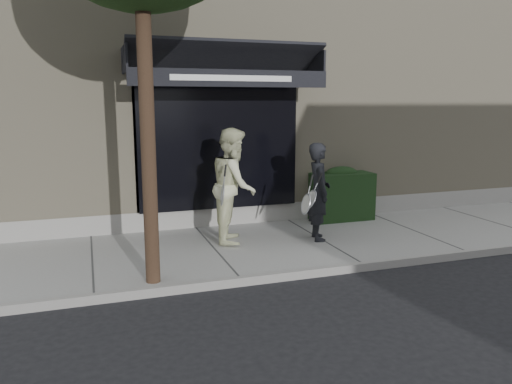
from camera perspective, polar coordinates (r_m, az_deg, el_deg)
name	(u,v)px	position (r m, az deg, el deg)	size (l,w,h in m)	color
ground	(319,244)	(9.37, 7.21, -5.95)	(80.00, 80.00, 0.00)	black
sidewalk	(319,241)	(9.35, 7.22, -5.59)	(20.00, 3.00, 0.12)	gray
curb	(363,266)	(8.05, 12.09, -8.32)	(20.00, 0.10, 0.14)	gray
building_facade	(240,97)	(13.62, -1.84, 10.85)	(14.30, 8.04, 5.64)	#B5A98A
hedge	(341,194)	(10.79, 9.66, -0.25)	(1.30, 0.70, 1.14)	black
pedestrian_front	(318,192)	(9.07, 7.14, 0.03)	(0.78, 0.87, 1.77)	black
pedestrian_back	(234,185)	(8.88, -2.55, 0.77)	(1.04, 1.18, 2.04)	beige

